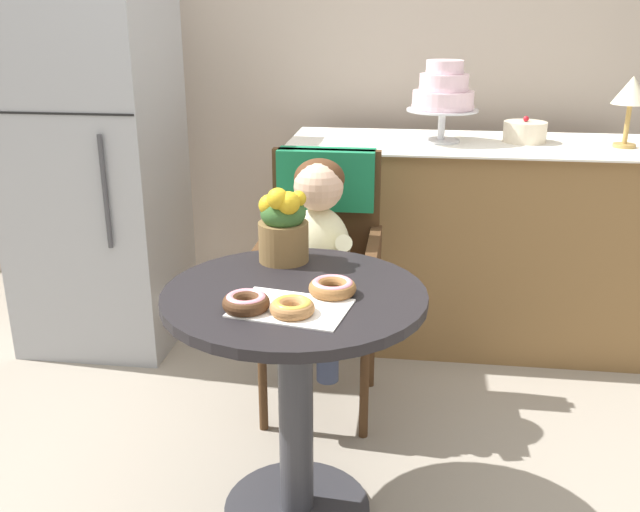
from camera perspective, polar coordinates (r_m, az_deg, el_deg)
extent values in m
plane|color=gray|center=(2.28, -1.85, -19.82)|extent=(8.00, 8.00, 0.00)
cube|color=#B2A393|center=(3.60, 2.92, 17.98)|extent=(4.80, 0.10, 2.70)
cylinder|color=black|center=(1.91, -2.08, -3.26)|extent=(0.72, 0.72, 0.03)
cylinder|color=#333338|center=(2.08, -1.96, -12.44)|extent=(0.10, 0.10, 0.69)
cylinder|color=#333338|center=(2.27, -1.85, -19.62)|extent=(0.44, 0.44, 0.02)
cube|color=#472D19|center=(2.55, -0.02, -2.90)|extent=(0.42, 0.42, 0.04)
cube|color=#472D19|center=(2.65, 0.52, 3.71)|extent=(0.40, 0.04, 0.46)
cube|color=#472D19|center=(2.54, -4.27, -0.34)|extent=(0.04, 0.38, 0.18)
cube|color=#472D19|center=(2.50, 4.31, -0.73)|extent=(0.04, 0.38, 0.18)
cube|color=#197247|center=(2.62, 0.53, 6.24)|extent=(0.36, 0.11, 0.22)
cylinder|color=#472D19|center=(2.53, -4.67, -9.42)|extent=(0.03, 0.03, 0.45)
cylinder|color=#472D19|center=(2.48, 3.61, -9.96)|extent=(0.03, 0.03, 0.45)
cylinder|color=#472D19|center=(2.84, -3.16, -5.95)|extent=(0.03, 0.03, 0.45)
cylinder|color=#472D19|center=(2.80, 4.14, -6.36)|extent=(0.03, 0.03, 0.45)
ellipsoid|color=beige|center=(2.47, -0.08, 0.61)|extent=(0.22, 0.16, 0.30)
sphere|color=#E0B293|center=(2.40, -0.12, 5.66)|extent=(0.17, 0.17, 0.17)
ellipsoid|color=#4C2D19|center=(2.41, -0.05, 6.28)|extent=(0.17, 0.17, 0.14)
cylinder|color=beige|center=(2.39, -2.62, 1.16)|extent=(0.08, 0.23, 0.13)
sphere|color=#E0B293|center=(2.34, -2.70, -1.06)|extent=(0.06, 0.06, 0.06)
cylinder|color=beige|center=(2.36, 1.92, 0.97)|extent=(0.08, 0.23, 0.13)
sphere|color=#E0B293|center=(2.32, 1.47, -1.26)|extent=(0.06, 0.06, 0.06)
cylinder|color=#3F4760|center=(2.44, -1.61, -2.38)|extent=(0.09, 0.22, 0.09)
cylinder|color=#3F4760|center=(2.42, -1.99, -7.09)|extent=(0.08, 0.08, 0.26)
cylinder|color=#3F4760|center=(2.43, 0.95, -2.51)|extent=(0.09, 0.22, 0.09)
cylinder|color=#3F4760|center=(2.40, 0.62, -7.25)|extent=(0.08, 0.08, 0.26)
cube|color=white|center=(1.80, -2.36, -4.22)|extent=(0.32, 0.25, 0.00)
torus|color=#936033|center=(1.88, 1.01, -2.60)|extent=(0.13, 0.13, 0.04)
torus|color=pink|center=(1.87, 1.01, -2.30)|extent=(0.11, 0.11, 0.02)
torus|color=#AD7542|center=(1.76, -2.26, -4.22)|extent=(0.11, 0.11, 0.04)
torus|color=gold|center=(1.75, -2.26, -3.91)|extent=(0.10, 0.10, 0.02)
torus|color=#4C2D19|center=(1.79, -5.98, -3.79)|extent=(0.12, 0.12, 0.04)
torus|color=pink|center=(1.78, -6.00, -3.46)|extent=(0.10, 0.10, 0.02)
cylinder|color=brown|center=(2.12, -2.95, 1.16)|extent=(0.15, 0.15, 0.12)
ellipsoid|color=#38662D|center=(2.09, -3.00, 3.51)|extent=(0.14, 0.14, 0.10)
sphere|color=gold|center=(2.07, -1.76, 4.65)|extent=(0.05, 0.05, 0.05)
sphere|color=gold|center=(2.12, -2.10, 4.06)|extent=(0.06, 0.06, 0.06)
sphere|color=gold|center=(2.11, -2.90, 4.26)|extent=(0.07, 0.07, 0.07)
sphere|color=gold|center=(2.11, -3.84, 4.05)|extent=(0.06, 0.06, 0.06)
sphere|color=gold|center=(2.08, -4.10, 4.11)|extent=(0.06, 0.06, 0.06)
sphere|color=gold|center=(2.03, -3.43, 4.64)|extent=(0.06, 0.06, 0.06)
sphere|color=gold|center=(2.03, -2.55, 4.29)|extent=(0.07, 0.07, 0.07)
cube|color=olive|center=(3.21, 11.64, 1.02)|extent=(1.50, 0.56, 0.90)
cube|color=white|center=(3.10, 12.21, 8.87)|extent=(1.56, 0.62, 0.01)
cylinder|color=silver|center=(3.09, 9.71, 9.17)|extent=(0.16, 0.16, 0.01)
cylinder|color=silver|center=(3.08, 9.78, 10.36)|extent=(0.03, 0.03, 0.12)
cylinder|color=silver|center=(3.07, 9.85, 11.53)|extent=(0.30, 0.30, 0.01)
cylinder|color=silver|center=(3.06, 9.90, 12.30)|extent=(0.26, 0.25, 0.08)
cylinder|color=silver|center=(3.07, 9.87, 11.82)|extent=(0.26, 0.26, 0.01)
cylinder|color=silver|center=(3.06, 9.98, 13.64)|extent=(0.20, 0.20, 0.07)
cylinder|color=silver|center=(3.06, 9.95, 13.19)|extent=(0.21, 0.21, 0.01)
cylinder|color=silver|center=(3.05, 10.05, 14.80)|extent=(0.15, 0.15, 0.06)
cylinder|color=silver|center=(3.05, 10.02, 14.44)|extent=(0.16, 0.16, 0.01)
cylinder|color=beige|center=(3.16, 16.20, 9.60)|extent=(0.18, 0.18, 0.09)
sphere|color=red|center=(3.15, 16.30, 10.58)|extent=(0.02, 0.02, 0.02)
cylinder|color=#B28C47|center=(3.18, 23.33, 8.19)|extent=(0.09, 0.09, 0.01)
cylinder|color=#B28C47|center=(3.16, 23.54, 9.74)|extent=(0.02, 0.02, 0.16)
cone|color=beige|center=(3.15, 23.88, 12.15)|extent=(0.15, 0.15, 0.11)
cube|color=#9EA0A5|center=(3.20, -17.73, 7.88)|extent=(0.64, 0.60, 1.70)
cube|color=black|center=(2.90, -20.66, 10.71)|extent=(0.63, 0.01, 0.01)
cylinder|color=#3F3F44|center=(2.87, -16.95, 4.93)|extent=(0.02, 0.02, 0.45)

